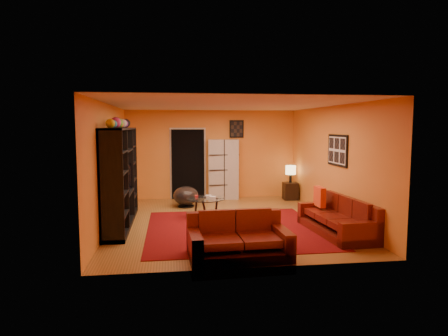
{
  "coord_description": "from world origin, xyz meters",
  "views": [
    {
      "loc": [
        -1.21,
        -8.73,
        2.13
      ],
      "look_at": [
        -0.02,
        0.1,
        1.2
      ],
      "focal_mm": 32.0,
      "sensor_mm": 36.0,
      "label": 1
    }
  ],
  "objects": [
    {
      "name": "throw_pillow",
      "position": [
        1.95,
        -0.66,
        0.63
      ],
      "size": [
        0.12,
        0.42,
        0.42
      ],
      "primitive_type": "cube",
      "color": "#F5421B",
      "rests_on": "sofa"
    },
    {
      "name": "entertainment_unit",
      "position": [
        -2.27,
        0.0,
        1.05
      ],
      "size": [
        0.45,
        3.0,
        2.1
      ],
      "primitive_type": "cube",
      "color": "black",
      "rests_on": "floor"
    },
    {
      "name": "loveseat",
      "position": [
        -0.13,
        -2.41,
        0.28
      ],
      "size": [
        1.66,
        1.04,
        0.85
      ],
      "rotation": [
        0.0,
        0.0,
        1.61
      ],
      "color": "#54110B",
      "rests_on": "rug"
    },
    {
      "name": "coffee_table",
      "position": [
        -0.41,
        0.41,
        0.41
      ],
      "size": [
        0.9,
        0.9,
        0.45
      ],
      "rotation": [
        0.0,
        0.0,
        0.37
      ],
      "color": "silver",
      "rests_on": "floor"
    },
    {
      "name": "table_lamp",
      "position": [
        2.25,
        2.4,
        0.85
      ],
      "size": [
        0.3,
        0.3,
        0.5
      ],
      "color": "black",
      "rests_on": "side_table"
    },
    {
      "name": "storage_cabinet",
      "position": [
        0.33,
        2.8,
        0.87
      ],
      "size": [
        0.91,
        0.47,
        1.75
      ],
      "primitive_type": "cube",
      "rotation": [
        0.0,
        0.0,
        -0.09
      ],
      "color": "beige",
      "rests_on": "floor"
    },
    {
      "name": "wall_art_back",
      "position": [
        0.75,
        2.98,
        2.05
      ],
      "size": [
        0.42,
        0.03,
        0.52
      ],
      "primitive_type": "cube",
      "color": "black",
      "rests_on": "wall_back"
    },
    {
      "name": "sofa",
      "position": [
        2.13,
        -1.33,
        0.29
      ],
      "size": [
        0.96,
        2.09,
        0.85
      ],
      "rotation": [
        0.0,
        0.0,
        0.06
      ],
      "color": "#54110B",
      "rests_on": "rug"
    },
    {
      "name": "wall_art_right",
      "position": [
        2.48,
        -0.3,
        1.6
      ],
      "size": [
        0.03,
        1.0,
        0.7
      ],
      "primitive_type": "cube",
      "color": "black",
      "rests_on": "wall_right"
    },
    {
      "name": "wall_right",
      "position": [
        2.5,
        0.0,
        1.3
      ],
      "size": [
        0.0,
        6.0,
        6.0
      ],
      "primitive_type": "plane",
      "rotation": [
        1.57,
        0.0,
        -1.57
      ],
      "color": "orange",
      "rests_on": "floor"
    },
    {
      "name": "tv",
      "position": [
        -2.23,
        0.09,
        1.01
      ],
      "size": [
        1.0,
        0.13,
        0.57
      ],
      "primitive_type": "imported",
      "rotation": [
        0.0,
        0.0,
        1.57
      ],
      "color": "black",
      "rests_on": "entertainment_unit"
    },
    {
      "name": "bowl_chair",
      "position": [
        -0.82,
        1.73,
        0.29
      ],
      "size": [
        0.67,
        0.67,
        0.55
      ],
      "color": "black",
      "rests_on": "floor"
    },
    {
      "name": "wall_front",
      "position": [
        0.0,
        -3.0,
        1.3
      ],
      "size": [
        6.0,
        0.0,
        6.0
      ],
      "primitive_type": "plane",
      "rotation": [
        -1.57,
        0.0,
        0.0
      ],
      "color": "orange",
      "rests_on": "floor"
    },
    {
      "name": "wall_back",
      "position": [
        0.0,
        3.0,
        1.3
      ],
      "size": [
        6.0,
        0.0,
        6.0
      ],
      "primitive_type": "plane",
      "rotation": [
        1.57,
        0.0,
        0.0
      ],
      "color": "orange",
      "rests_on": "floor"
    },
    {
      "name": "wall_left",
      "position": [
        -2.5,
        0.0,
        1.3
      ],
      "size": [
        0.0,
        6.0,
        6.0
      ],
      "primitive_type": "plane",
      "rotation": [
        1.57,
        0.0,
        1.57
      ],
      "color": "orange",
      "rests_on": "floor"
    },
    {
      "name": "floor",
      "position": [
        0.0,
        0.0,
        0.0
      ],
      "size": [
        6.0,
        6.0,
        0.0
      ],
      "primitive_type": "plane",
      "color": "brown",
      "rests_on": "ground"
    },
    {
      "name": "rug",
      "position": [
        0.1,
        -0.7,
        0.01
      ],
      "size": [
        3.6,
        3.6,
        0.01
      ],
      "primitive_type": "cube",
      "color": "#590A0D",
      "rests_on": "floor"
    },
    {
      "name": "doorway",
      "position": [
        -0.7,
        2.96,
        1.02
      ],
      "size": [
        0.95,
        0.1,
        2.04
      ],
      "primitive_type": "cube",
      "color": "black",
      "rests_on": "floor"
    },
    {
      "name": "ceiling",
      "position": [
        0.0,
        0.0,
        2.6
      ],
      "size": [
        6.0,
        6.0,
        0.0
      ],
      "primitive_type": "plane",
      "rotation": [
        3.14,
        0.0,
        0.0
      ],
      "color": "white",
      "rests_on": "wall_back"
    },
    {
      "name": "side_table",
      "position": [
        2.25,
        2.4,
        0.25
      ],
      "size": [
        0.42,
        0.42,
        0.5
      ],
      "primitive_type": "cube",
      "rotation": [
        0.0,
        0.0,
        -0.05
      ],
      "color": "black",
      "rests_on": "floor"
    }
  ]
}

